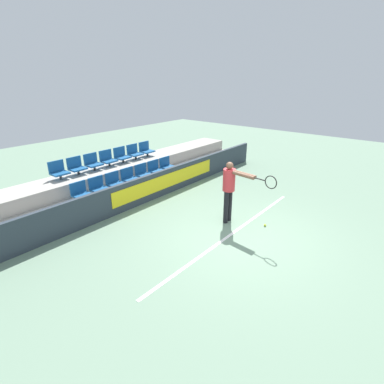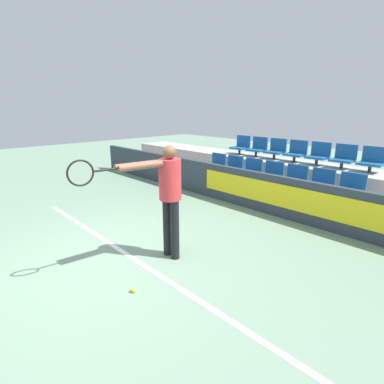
% 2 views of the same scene
% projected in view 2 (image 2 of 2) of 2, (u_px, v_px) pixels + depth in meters
% --- Properties ---
extents(ground_plane, '(30.00, 30.00, 0.00)m').
position_uv_depth(ground_plane, '(113.00, 261.00, 4.47)').
color(ground_plane, gray).
extents(court_baseline, '(6.37, 0.08, 0.01)m').
position_uv_depth(court_baseline, '(128.00, 255.00, 4.65)').
color(court_baseline, white).
rests_on(court_baseline, ground).
extents(barrier_wall, '(12.48, 0.14, 0.86)m').
position_uv_depth(barrier_wall, '(253.00, 190.00, 6.65)').
color(barrier_wall, '#2D3842').
rests_on(barrier_wall, ground).
extents(bleacher_tier_front, '(12.08, 1.09, 0.42)m').
position_uv_depth(bleacher_tier_front, '(267.00, 194.00, 7.15)').
color(bleacher_tier_front, '#ADA89E').
rests_on(bleacher_tier_front, ground).
extents(bleacher_tier_middle, '(12.08, 1.09, 0.84)m').
position_uv_depth(bleacher_tier_middle, '(291.00, 178.00, 7.81)').
color(bleacher_tier_middle, '#ADA89E').
rests_on(bleacher_tier_middle, ground).
extents(stadium_chair_0, '(0.48, 0.40, 0.54)m').
position_uv_depth(stadium_chair_0, '(216.00, 164.00, 8.33)').
color(stadium_chair_0, '#333333').
rests_on(stadium_chair_0, bleacher_tier_front).
extents(stadium_chair_1, '(0.48, 0.40, 0.54)m').
position_uv_depth(stadium_chair_1, '(233.00, 167.00, 7.92)').
color(stadium_chair_1, '#333333').
rests_on(stadium_chair_1, bleacher_tier_front).
extents(stadium_chair_2, '(0.48, 0.40, 0.54)m').
position_uv_depth(stadium_chair_2, '(251.00, 170.00, 7.51)').
color(stadium_chair_2, '#333333').
rests_on(stadium_chair_2, bleacher_tier_front).
extents(stadium_chair_3, '(0.48, 0.40, 0.54)m').
position_uv_depth(stadium_chair_3, '(272.00, 174.00, 7.10)').
color(stadium_chair_3, '#333333').
rests_on(stadium_chair_3, bleacher_tier_front).
extents(stadium_chair_4, '(0.48, 0.40, 0.54)m').
position_uv_depth(stadium_chair_4, '(295.00, 178.00, 6.69)').
color(stadium_chair_4, '#333333').
rests_on(stadium_chair_4, bleacher_tier_front).
extents(stadium_chair_5, '(0.48, 0.40, 0.54)m').
position_uv_depth(stadium_chair_5, '(321.00, 183.00, 6.28)').
color(stadium_chair_5, '#333333').
rests_on(stadium_chair_5, bleacher_tier_front).
extents(stadium_chair_6, '(0.48, 0.40, 0.54)m').
position_uv_depth(stadium_chair_6, '(350.00, 188.00, 5.87)').
color(stadium_chair_6, '#333333').
rests_on(stadium_chair_6, bleacher_tier_front).
extents(stadium_chair_7, '(0.48, 0.40, 0.54)m').
position_uv_depth(stadium_chair_7, '(241.00, 146.00, 8.94)').
color(stadium_chair_7, '#333333').
rests_on(stadium_chair_7, bleacher_tier_middle).
extents(stadium_chair_8, '(0.48, 0.40, 0.54)m').
position_uv_depth(stadium_chair_8, '(258.00, 147.00, 8.53)').
color(stadium_chair_8, '#333333').
rests_on(stadium_chair_8, bleacher_tier_middle).
extents(stadium_chair_9, '(0.48, 0.40, 0.54)m').
position_uv_depth(stadium_chair_9, '(276.00, 149.00, 8.12)').
color(stadium_chair_9, '#333333').
rests_on(stadium_chair_9, bleacher_tier_middle).
extents(stadium_chair_10, '(0.48, 0.40, 0.54)m').
position_uv_depth(stadium_chair_10, '(296.00, 152.00, 7.71)').
color(stadium_chair_10, '#333333').
rests_on(stadium_chair_10, bleacher_tier_middle).
extents(stadium_chair_11, '(0.48, 0.40, 0.54)m').
position_uv_depth(stadium_chair_11, '(319.00, 154.00, 7.30)').
color(stadium_chair_11, '#333333').
rests_on(stadium_chair_11, bleacher_tier_middle).
extents(stadium_chair_12, '(0.48, 0.40, 0.54)m').
position_uv_depth(stadium_chair_12, '(344.00, 157.00, 6.89)').
color(stadium_chair_12, '#333333').
rests_on(stadium_chair_12, bleacher_tier_middle).
extents(stadium_chair_13, '(0.48, 0.40, 0.54)m').
position_uv_depth(stadium_chair_13, '(372.00, 160.00, 6.48)').
color(stadium_chair_13, '#333333').
rests_on(stadium_chair_13, bleacher_tier_middle).
extents(tennis_player, '(0.35, 1.55, 1.70)m').
position_uv_depth(tennis_player, '(166.00, 191.00, 4.29)').
color(tennis_player, black).
rests_on(tennis_player, ground).
extents(tennis_ball, '(0.07, 0.07, 0.07)m').
position_uv_depth(tennis_ball, '(133.00, 290.00, 3.71)').
color(tennis_ball, '#CCDB33').
rests_on(tennis_ball, ground).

